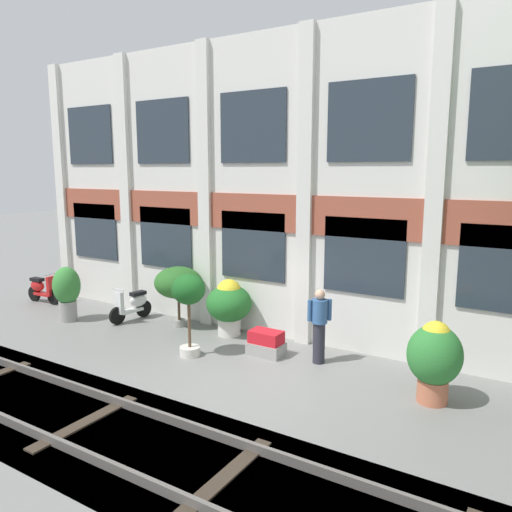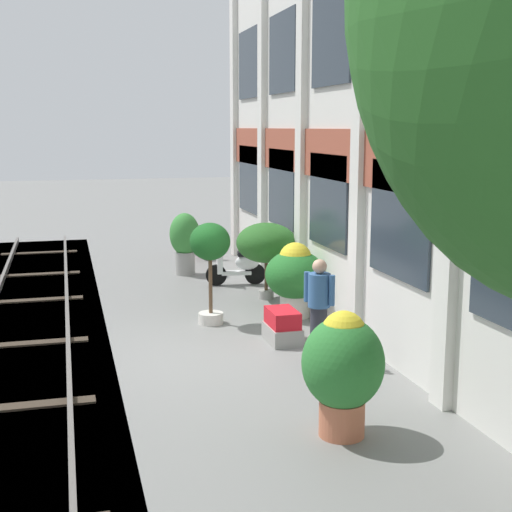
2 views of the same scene
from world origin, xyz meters
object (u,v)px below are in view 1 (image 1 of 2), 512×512
(potted_plant_low_pan, at_px, (189,296))
(scooter_near_curb, at_px, (42,289))
(scooter_second_parked, at_px, (133,305))
(potted_plant_square_trough, at_px, (266,343))
(potted_plant_fluted_column, at_px, (67,290))
(resident_by_doorway, at_px, (319,324))
(potted_plant_terracotta_small, at_px, (178,283))
(potted_plant_glazed_jar, at_px, (435,356))
(potted_plant_stone_basin, at_px, (229,303))

(potted_plant_low_pan, relative_size, scooter_near_curb, 1.36)
(scooter_second_parked, bearing_deg, potted_plant_square_trough, 92.48)
(potted_plant_fluted_column, relative_size, scooter_near_curb, 1.10)
(scooter_near_curb, bearing_deg, resident_by_doorway, -2.86)
(potted_plant_terracotta_small, xyz_separation_m, resident_by_doorway, (4.25, -0.38, -0.31))
(potted_plant_square_trough, relative_size, potted_plant_glazed_jar, 0.54)
(potted_plant_square_trough, relative_size, potted_plant_terracotta_small, 0.50)
(potted_plant_fluted_column, relative_size, potted_plant_terracotta_small, 0.94)
(potted_plant_stone_basin, bearing_deg, potted_plant_low_pan, -87.48)
(scooter_second_parked, bearing_deg, potted_plant_terracotta_small, 106.07)
(potted_plant_square_trough, distance_m, potted_plant_stone_basin, 1.76)
(potted_plant_terracotta_small, relative_size, scooter_near_curb, 1.17)
(potted_plant_fluted_column, xyz_separation_m, potted_plant_terracotta_small, (2.94, 1.24, 0.31))
(potted_plant_stone_basin, relative_size, scooter_second_parked, 1.04)
(potted_plant_terracotta_small, height_order, potted_plant_stone_basin, potted_plant_terracotta_small)
(resident_by_doorway, bearing_deg, potted_plant_fluted_column, -122.40)
(potted_plant_square_trough, distance_m, scooter_near_curb, 8.30)
(potted_plant_square_trough, bearing_deg, potted_plant_low_pan, -146.95)
(potted_plant_fluted_column, relative_size, potted_plant_glazed_jar, 1.01)
(potted_plant_stone_basin, xyz_separation_m, scooter_near_curb, (-6.79, -0.54, -0.38))
(potted_plant_terracotta_small, relative_size, potted_plant_stone_basin, 1.12)
(potted_plant_square_trough, xyz_separation_m, potted_plant_stone_basin, (-1.51, 0.72, 0.55))
(potted_plant_low_pan, height_order, resident_by_doorway, potted_plant_low_pan)
(potted_plant_glazed_jar, distance_m, potted_plant_stone_basin, 5.36)
(potted_plant_terracotta_small, bearing_deg, scooter_second_parked, -170.73)
(potted_plant_square_trough, relative_size, potted_plant_stone_basin, 0.56)
(potted_plant_glazed_jar, xyz_separation_m, resident_by_doorway, (-2.52, 0.62, 0.01))
(potted_plant_low_pan, bearing_deg, potted_plant_terracotta_small, 136.56)
(scooter_near_curb, xyz_separation_m, scooter_second_parked, (3.78, 0.17, 0.00))
(potted_plant_fluted_column, bearing_deg, potted_plant_terracotta_small, 22.78)
(potted_plant_stone_basin, height_order, potted_plant_low_pan, potted_plant_low_pan)
(potted_plant_glazed_jar, xyz_separation_m, potted_plant_terracotta_small, (-6.77, 1.00, 0.32))
(potted_plant_glazed_jar, bearing_deg, potted_plant_terracotta_small, 171.59)
(potted_plant_fluted_column, bearing_deg, potted_plant_square_trough, 6.24)
(potted_plant_low_pan, distance_m, scooter_near_curb, 7.01)
(potted_plant_terracotta_small, distance_m, potted_plant_low_pan, 2.22)
(potted_plant_square_trough, distance_m, potted_plant_terracotta_small, 3.23)
(potted_plant_glazed_jar, bearing_deg, scooter_near_curb, 177.17)
(resident_by_doorway, bearing_deg, scooter_near_curb, -129.04)
(potted_plant_glazed_jar, distance_m, scooter_second_parked, 8.29)
(potted_plant_fluted_column, xyz_separation_m, resident_by_doorway, (7.19, 0.86, 0.00))
(potted_plant_glazed_jar, xyz_separation_m, potted_plant_low_pan, (-5.17, -0.52, 0.51))
(potted_plant_square_trough, xyz_separation_m, resident_by_doorway, (1.20, 0.20, 0.61))
(scooter_near_curb, relative_size, scooter_second_parked, 1.00)
(potted_plant_terracotta_small, bearing_deg, potted_plant_low_pan, -43.44)
(potted_plant_glazed_jar, relative_size, resident_by_doorway, 0.93)
(potted_plant_low_pan, relative_size, resident_by_doorway, 1.15)
(potted_plant_low_pan, height_order, scooter_near_curb, potted_plant_low_pan)
(scooter_near_curb, xyz_separation_m, resident_by_doorway, (9.50, 0.03, 0.44))
(potted_plant_fluted_column, height_order, potted_plant_glazed_jar, potted_plant_fluted_column)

